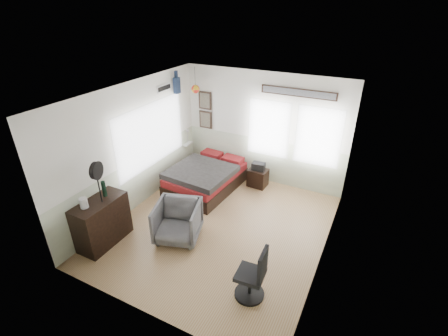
# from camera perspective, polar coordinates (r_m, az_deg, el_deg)

# --- Properties ---
(ground_plane) EXTENTS (4.00, 4.50, 0.01)m
(ground_plane) POSITION_cam_1_polar(r_m,az_deg,el_deg) (6.65, -0.81, -10.49)
(ground_plane) COLOR #96673F
(room_shell) EXTENTS (4.02, 4.52, 2.71)m
(room_shell) POSITION_cam_1_polar(r_m,az_deg,el_deg) (5.97, -0.73, 3.03)
(room_shell) COLOR silver
(room_shell) RESTS_ON ground_plane
(wall_decor) EXTENTS (3.55, 1.32, 1.44)m
(wall_decor) POSITION_cam_1_polar(r_m,az_deg,el_deg) (7.73, -1.44, 12.69)
(wall_decor) COLOR #42281C
(wall_decor) RESTS_ON room_shell
(bed) EXTENTS (1.46, 1.96, 0.60)m
(bed) POSITION_cam_1_polar(r_m,az_deg,el_deg) (7.77, -3.24, -1.70)
(bed) COLOR black
(bed) RESTS_ON ground_plane
(dresser) EXTENTS (0.48, 1.00, 0.90)m
(dresser) POSITION_cam_1_polar(r_m,az_deg,el_deg) (6.45, -20.64, -8.86)
(dresser) COLOR black
(dresser) RESTS_ON ground_plane
(armchair) EXTENTS (1.02, 1.03, 0.75)m
(armchair) POSITION_cam_1_polar(r_m,az_deg,el_deg) (6.24, -8.15, -9.28)
(armchair) COLOR slate
(armchair) RESTS_ON ground_plane
(nightstand) EXTENTS (0.46, 0.38, 0.44)m
(nightstand) POSITION_cam_1_polar(r_m,az_deg,el_deg) (7.95, 5.96, -1.70)
(nightstand) COLOR black
(nightstand) RESTS_ON ground_plane
(task_chair) EXTENTS (0.47, 0.47, 0.93)m
(task_chair) POSITION_cam_1_polar(r_m,az_deg,el_deg) (5.16, 5.19, -18.71)
(task_chair) COLOR black
(task_chair) RESTS_ON ground_plane
(kettle) EXTENTS (0.16, 0.14, 0.18)m
(kettle) POSITION_cam_1_polar(r_m,az_deg,el_deg) (6.08, -23.44, -5.66)
(kettle) COLOR silver
(kettle) RESTS_ON dresser
(bottle) EXTENTS (0.08, 0.08, 0.30)m
(bottle) POSITION_cam_1_polar(r_m,az_deg,el_deg) (6.25, -20.35, -3.45)
(bottle) COLOR black
(bottle) RESTS_ON dresser
(stand_fan) EXTENTS (0.17, 0.32, 0.79)m
(stand_fan) POSITION_cam_1_polar(r_m,az_deg,el_deg) (5.86, -21.55, -0.56)
(stand_fan) COLOR black
(stand_fan) RESTS_ON dresser
(black_bag) EXTENTS (0.32, 0.22, 0.18)m
(black_bag) POSITION_cam_1_polar(r_m,az_deg,el_deg) (7.80, 6.07, 0.29)
(black_bag) COLOR black
(black_bag) RESTS_ON nightstand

